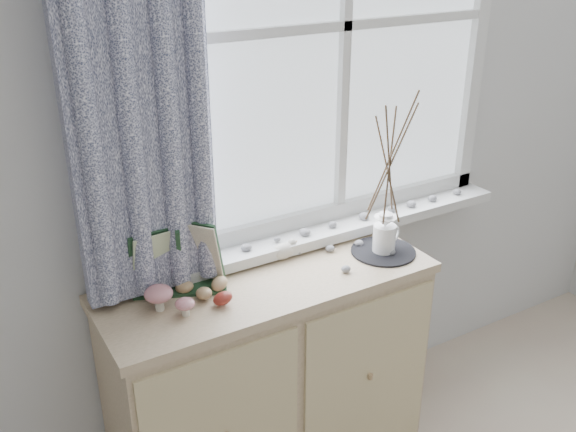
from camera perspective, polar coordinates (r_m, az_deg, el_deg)
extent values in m
cube|color=silver|center=(2.34, -1.58, 7.59)|extent=(4.00, 0.04, 2.60)
cube|color=silver|center=(2.41, 4.89, 16.58)|extent=(1.30, 0.01, 1.40)
cube|color=silver|center=(2.58, 5.23, -0.85)|extent=(1.45, 0.16, 0.04)
cube|color=#091132|center=(1.94, -13.77, 14.75)|extent=(0.44, 0.06, 1.61)
cube|color=beige|center=(2.51, -1.62, -14.37)|extent=(1.17, 0.43, 0.81)
cube|color=beige|center=(2.26, -1.74, -5.98)|extent=(1.20, 0.45, 0.03)
cube|color=beige|center=(2.49, 7.06, -14.87)|extent=(0.55, 0.01, 0.75)
cylinder|color=silver|center=(2.11, -11.37, -7.51)|extent=(0.03, 0.03, 0.06)
ellipsoid|color=#A20514|center=(2.09, -11.44, -6.79)|extent=(0.09, 0.09, 0.05)
cylinder|color=silver|center=(2.07, -9.11, -8.22)|extent=(0.03, 0.03, 0.04)
ellipsoid|color=#A20514|center=(2.06, -9.14, -7.72)|extent=(0.06, 0.06, 0.03)
ellipsoid|color=tan|center=(2.14, -7.48, -6.83)|extent=(0.05, 0.04, 0.07)
ellipsoid|color=tan|center=(2.18, -9.19, -6.25)|extent=(0.05, 0.04, 0.07)
ellipsoid|color=maroon|center=(2.11, -5.82, -7.29)|extent=(0.05, 0.04, 0.07)
ellipsoid|color=tan|center=(2.19, -6.12, -6.00)|extent=(0.05, 0.04, 0.07)
cylinder|color=black|center=(2.45, 8.47, -3.13)|extent=(0.24, 0.24, 0.01)
cylinder|color=white|center=(2.43, 8.55, -1.95)|extent=(0.10, 0.10, 0.10)
cone|color=white|center=(2.40, 8.65, -0.47)|extent=(0.09, 0.09, 0.04)
cylinder|color=white|center=(2.39, 8.68, -0.06)|extent=(0.05, 0.05, 0.02)
torus|color=white|center=(2.45, 9.42, -1.59)|extent=(0.07, 0.03, 0.06)
ellipsoid|color=gray|center=(2.30, 5.17, -4.73)|extent=(0.04, 0.03, 0.02)
ellipsoid|color=gray|center=(2.43, 3.76, -2.91)|extent=(0.04, 0.03, 0.02)
ellipsoid|color=gray|center=(2.43, 9.14, -3.20)|extent=(0.04, 0.03, 0.02)
ellipsoid|color=gray|center=(2.40, 0.85, -3.21)|extent=(0.04, 0.03, 0.02)
ellipsoid|color=gray|center=(2.48, 6.32, -2.43)|extent=(0.04, 0.03, 0.02)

